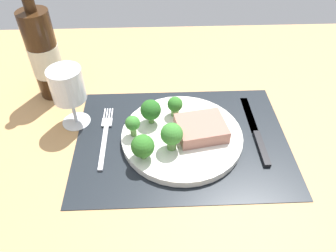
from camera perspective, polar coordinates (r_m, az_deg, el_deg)
ground_plane at (r=72.60cm, az=2.42°, el=-3.27°), size 140.00×110.00×3.00cm
placemat at (r=71.41cm, az=2.46°, el=-2.36°), size 46.82×34.50×0.30cm
plate at (r=70.73cm, az=2.49°, el=-1.82°), size 26.63×26.63×1.60cm
steak at (r=69.43cm, az=5.94°, el=-0.51°), size 11.67×10.37×2.93cm
broccoli_center at (r=64.32cm, az=0.67°, el=-1.57°), size 4.61×4.61×6.44cm
broccoli_front_edge at (r=70.52cm, az=-3.10°, el=2.85°), size 4.60×4.60×5.97cm
broccoli_back_left at (r=72.86cm, az=1.26°, el=3.75°), size 3.49×3.49×4.90cm
broccoli_near_steak at (r=63.21cm, az=-4.53°, el=-3.64°), size 4.73×4.73×5.65cm
broccoli_near_fork at (r=67.93cm, az=-6.32°, el=0.36°), size 3.23×3.23×5.15cm
fork at (r=72.94cm, az=-11.16°, el=-1.70°), size 2.40×19.20×0.50cm
knife at (r=74.61cm, az=15.54°, el=-1.36°), size 1.80×23.00×0.80cm
wine_bottle at (r=83.58cm, az=-21.22°, el=11.78°), size 7.22×7.22×30.63cm
wine_glass at (r=72.71cm, az=-17.46°, el=6.46°), size 7.30×7.30×14.50cm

